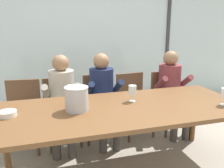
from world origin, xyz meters
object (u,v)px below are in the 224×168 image
at_px(wine_glass_by_left_taster, 132,90).
at_px(chair_near_curtain, 23,109).
at_px(chair_center, 99,102).
at_px(person_maroon_top, 171,87).
at_px(chair_right_of_center, 133,99).
at_px(dining_table, 122,113).
at_px(chair_near_window_right, 167,96).
at_px(ice_bucket_primary, 77,98).
at_px(tasting_bowl, 7,114).
at_px(chair_left_of_center, 61,106).
at_px(person_beige_jumper, 62,96).
at_px(person_navy_polo, 103,93).

bearing_deg(wine_glass_by_left_taster, chair_near_curtain, 145.89).
xyz_separation_m(chair_center, person_maroon_top, (1.04, -0.15, 0.17)).
relative_size(chair_right_of_center, wine_glass_by_left_taster, 4.97).
height_order(dining_table, chair_right_of_center, chair_right_of_center).
height_order(chair_near_window_right, ice_bucket_primary, ice_bucket_primary).
height_order(chair_right_of_center, tasting_bowl, chair_right_of_center).
relative_size(tasting_bowl, wine_glass_by_left_taster, 0.90).
distance_m(chair_near_curtain, chair_left_of_center, 0.47).
height_order(chair_left_of_center, tasting_bowl, chair_left_of_center).
bearing_deg(person_beige_jumper, person_navy_polo, 5.42).
bearing_deg(person_maroon_top, chair_center, 175.75).
relative_size(chair_left_of_center, person_beige_jumper, 0.73).
bearing_deg(chair_left_of_center, person_maroon_top, -10.24).
height_order(chair_center, person_maroon_top, person_maroon_top).
distance_m(chair_center, wine_glass_by_left_taster, 0.91).
bearing_deg(person_beige_jumper, dining_table, -51.44).
bearing_deg(chair_left_of_center, chair_near_window_right, -6.21).
bearing_deg(chair_near_window_right, person_navy_polo, 179.79).
bearing_deg(chair_near_window_right, chair_center, 171.21).
height_order(dining_table, chair_center, chair_center).
xyz_separation_m(chair_near_window_right, wine_glass_by_left_taster, (-0.86, -0.77, 0.37)).
bearing_deg(chair_near_curtain, chair_near_window_right, 6.06).
height_order(person_navy_polo, tasting_bowl, person_navy_polo).
height_order(chair_near_curtain, person_beige_jumper, person_beige_jumper).
bearing_deg(chair_near_window_right, wine_glass_by_left_taster, -144.72).
bearing_deg(chair_right_of_center, person_navy_polo, -171.40).
bearing_deg(chair_near_window_right, chair_right_of_center, 172.46).
relative_size(chair_left_of_center, person_maroon_top, 0.73).
xyz_separation_m(chair_near_curtain, chair_right_of_center, (1.49, -0.01, 0.00)).
bearing_deg(tasting_bowl, ice_bucket_primary, -1.95).
relative_size(chair_near_curtain, person_navy_polo, 0.73).
height_order(dining_table, person_navy_polo, person_navy_polo).
relative_size(chair_near_window_right, person_navy_polo, 0.73).
height_order(chair_left_of_center, person_maroon_top, person_maroon_top).
distance_m(chair_left_of_center, chair_near_window_right, 1.56).
height_order(chair_near_curtain, chair_left_of_center, same).
xyz_separation_m(person_beige_jumper, person_navy_polo, (0.53, -0.00, 0.00)).
xyz_separation_m(chair_center, tasting_bowl, (-1.05, -0.89, 0.27)).
bearing_deg(chair_near_curtain, tasting_bowl, -86.91).
xyz_separation_m(chair_near_curtain, chair_near_window_right, (2.03, -0.02, 0.00)).
xyz_separation_m(chair_center, person_navy_polo, (0.02, -0.15, 0.17)).
relative_size(chair_center, chair_near_window_right, 1.00).
bearing_deg(wine_glass_by_left_taster, person_maroon_top, 37.21).
bearing_deg(tasting_bowl, dining_table, -3.16).
xyz_separation_m(tasting_bowl, wine_glass_by_left_taster, (1.22, 0.08, 0.10)).
xyz_separation_m(chair_right_of_center, wine_glass_by_left_taster, (-0.32, -0.78, 0.37)).
relative_size(dining_table, person_maroon_top, 2.14).
relative_size(chair_near_curtain, chair_left_of_center, 1.00).
relative_size(person_navy_polo, tasting_bowl, 7.53).
xyz_separation_m(dining_table, person_navy_polo, (0.01, 0.80, -0.01)).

